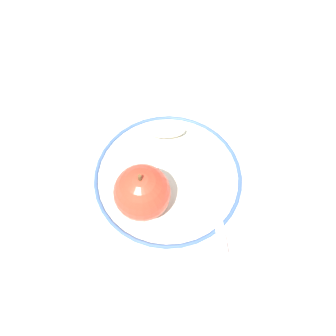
{
  "coord_description": "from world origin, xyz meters",
  "views": [
    {
      "loc": [
        0.1,
        -0.18,
        0.44
      ],
      "look_at": [
        0.01,
        0.02,
        0.04
      ],
      "focal_mm": 35.0,
      "sensor_mm": 36.0,
      "label": 1
    }
  ],
  "objects_px": {
    "apple_red_whole": "(142,192)",
    "fork": "(214,197)",
    "apple_slice_front": "(166,130)",
    "plate": "(168,177)"
  },
  "relations": [
    {
      "from": "fork",
      "to": "plate",
      "type": "bearing_deg",
      "value": 56.11
    },
    {
      "from": "apple_red_whole",
      "to": "apple_slice_front",
      "type": "bearing_deg",
      "value": 99.39
    },
    {
      "from": "plate",
      "to": "fork",
      "type": "relative_size",
      "value": 1.42
    },
    {
      "from": "apple_red_whole",
      "to": "fork",
      "type": "distance_m",
      "value": 0.1
    },
    {
      "from": "apple_red_whole",
      "to": "fork",
      "type": "relative_size",
      "value": 0.51
    },
    {
      "from": "apple_slice_front",
      "to": "apple_red_whole",
      "type": "bearing_deg",
      "value": -107.15
    },
    {
      "from": "apple_red_whole",
      "to": "fork",
      "type": "bearing_deg",
      "value": 29.38
    },
    {
      "from": "apple_slice_front",
      "to": "fork",
      "type": "relative_size",
      "value": 0.36
    },
    {
      "from": "plate",
      "to": "apple_slice_front",
      "type": "height_order",
      "value": "apple_slice_front"
    },
    {
      "from": "plate",
      "to": "fork",
      "type": "bearing_deg",
      "value": -5.19
    }
  ]
}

